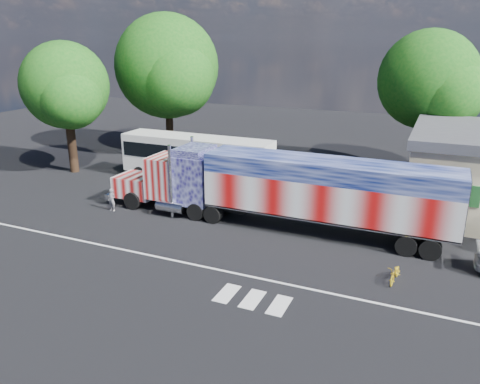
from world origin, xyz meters
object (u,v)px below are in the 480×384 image
at_px(tree_ne_a, 430,81).
at_px(tree_nw_a, 168,67).
at_px(bicycle, 395,273).
at_px(woman, 112,200).
at_px(tree_w_a, 66,86).
at_px(semi_truck, 282,188).
at_px(coach_bus, 197,159).

distance_m(tree_ne_a, tree_nw_a, 22.56).
bearing_deg(bicycle, woman, 179.48).
relative_size(bicycle, tree_w_a, 0.15).
bearing_deg(tree_w_a, bicycle, -17.92).
bearing_deg(semi_truck, tree_ne_a, 66.86).
relative_size(tree_ne_a, tree_nw_a, 0.88).
xyz_separation_m(coach_bus, tree_ne_a, (15.46, 9.52, 5.59)).
bearing_deg(tree_nw_a, semi_truck, -40.80).
bearing_deg(woman, coach_bus, 83.14).
distance_m(coach_bus, bicycle, 18.78).
distance_m(bicycle, tree_w_a, 28.33).
bearing_deg(bicycle, semi_truck, 155.62).
bearing_deg(semi_truck, woman, -169.94).
bearing_deg(bicycle, tree_w_a, 168.97).
xyz_separation_m(woman, tree_ne_a, (17.33, 17.41, 6.65)).
bearing_deg(semi_truck, tree_w_a, 167.47).
distance_m(semi_truck, tree_ne_a, 17.61).
bearing_deg(tree_nw_a, tree_ne_a, 4.67).
relative_size(coach_bus, tree_w_a, 1.15).
bearing_deg(woman, bicycle, -0.98).
bearing_deg(bicycle, tree_nw_a, 148.74).
bearing_deg(coach_bus, tree_nw_a, 132.38).
relative_size(tree_nw_a, tree_w_a, 1.23).
relative_size(coach_bus, woman, 8.15).
bearing_deg(tree_w_a, coach_bus, 9.15).
height_order(tree_ne_a, tree_w_a, tree_ne_a).
height_order(bicycle, tree_nw_a, tree_nw_a).
bearing_deg(coach_bus, semi_truck, -34.15).
height_order(bicycle, tree_ne_a, tree_ne_a).
bearing_deg(tree_w_a, woman, -35.63).
relative_size(semi_truck, coach_bus, 1.79).
bearing_deg(tree_ne_a, bicycle, -89.24).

